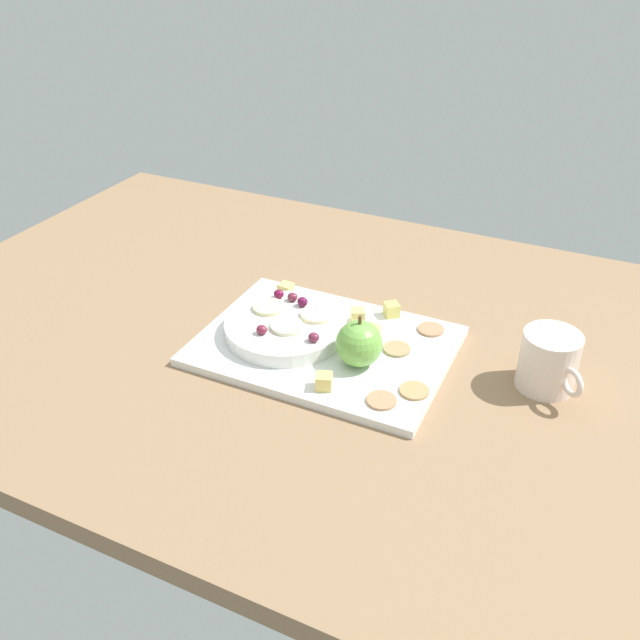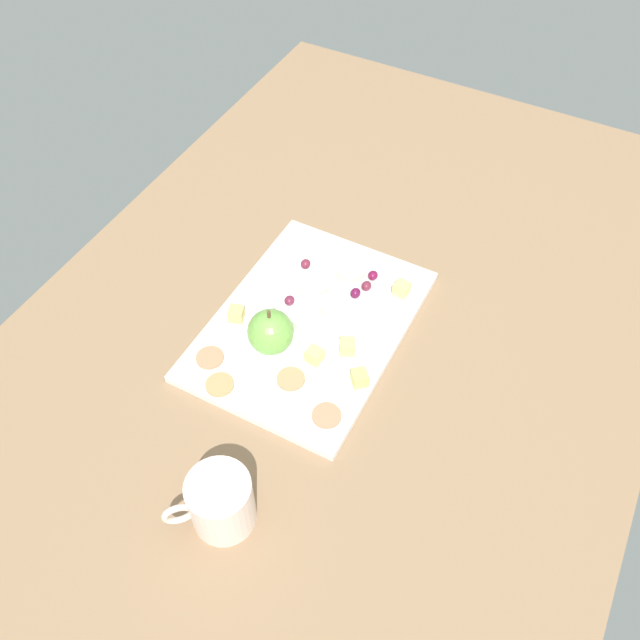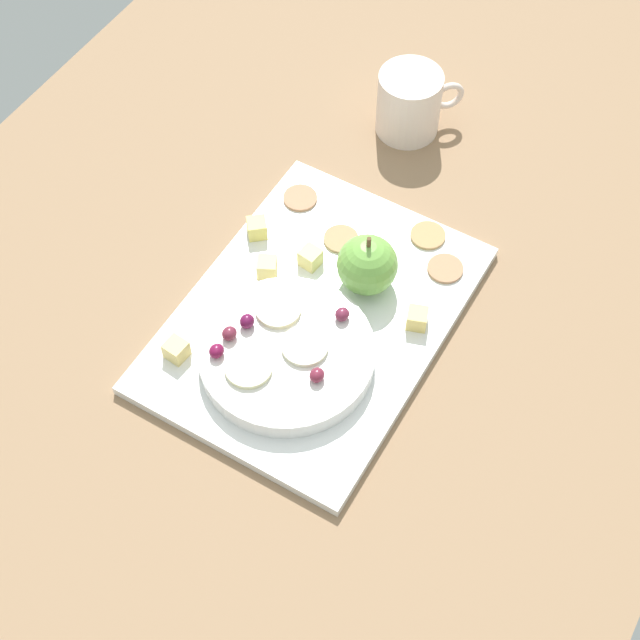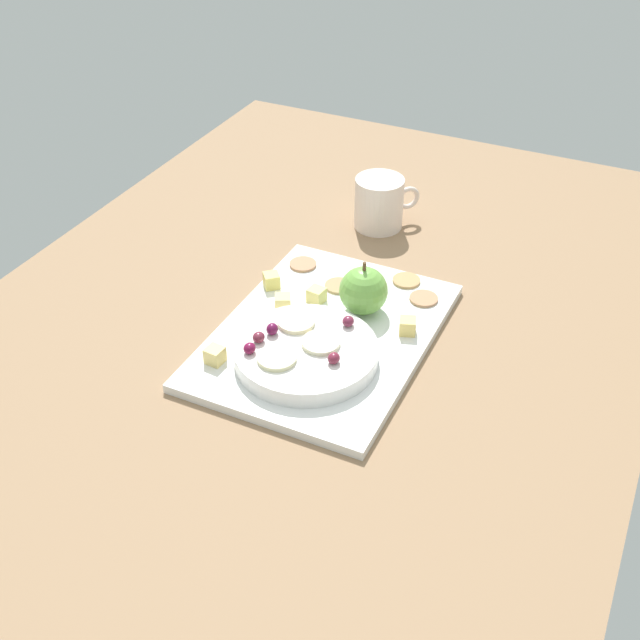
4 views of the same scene
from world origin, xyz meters
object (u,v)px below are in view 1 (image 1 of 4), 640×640
at_px(cracker_1, 431,329).
at_px(grape_1, 302,302).
at_px(platter, 325,346).
at_px(grape_4, 293,297).
at_px(serving_dish, 285,327).
at_px(apple_slice_2, 317,315).
at_px(cheese_cube_3, 392,310).
at_px(grape_3, 279,294).
at_px(cup, 549,361).
at_px(cracker_2, 382,400).
at_px(grape_0, 314,337).
at_px(cheese_cube_1, 324,381).
at_px(grape_2, 262,330).
at_px(apple_whole, 359,344).
at_px(apple_slice_1, 287,326).
at_px(cracker_0, 397,349).
at_px(cracker_3, 414,391).
at_px(cheese_cube_0, 358,316).
at_px(apple_slice_0, 269,307).
at_px(cheese_cube_2, 286,290).
at_px(cheese_cube_4, 370,333).

xyz_separation_m(cracker_1, grape_1, (0.19, 0.05, 0.03)).
relative_size(platter, grape_4, 22.05).
relative_size(serving_dish, apple_slice_2, 3.76).
bearing_deg(serving_dish, cheese_cube_3, -137.20).
relative_size(grape_3, cup, 0.18).
height_order(cracker_2, grape_0, grape_0).
distance_m(cheese_cube_1, grape_2, 0.14).
xyz_separation_m(apple_whole, apple_slice_1, (0.12, -0.01, -0.01)).
distance_m(cracker_1, apple_slice_2, 0.18).
bearing_deg(cracker_0, cheese_cube_3, -64.95).
bearing_deg(cracker_1, cracker_3, 99.36).
bearing_deg(cheese_cube_0, grape_0, 77.72).
height_order(platter, grape_3, grape_3).
bearing_deg(apple_slice_0, grape_3, -87.13).
relative_size(cracker_0, cracker_3, 1.00).
xyz_separation_m(platter, apple_slice_1, (0.05, 0.02, 0.03)).
relative_size(cracker_2, grape_2, 2.42).
distance_m(cheese_cube_2, grape_4, 0.06).
relative_size(apple_whole, apple_slice_2, 1.36).
height_order(serving_dish, cracker_2, serving_dish).
bearing_deg(cheese_cube_1, apple_slice_0, -38.03).
xyz_separation_m(grape_2, grape_3, (0.03, -0.10, -0.00)).
relative_size(cheese_cube_1, cracker_0, 0.53).
xyz_separation_m(cheese_cube_0, grape_2, (0.10, 0.12, 0.02)).
height_order(platter, grape_1, grape_1).
relative_size(cracker_0, cracker_2, 1.00).
xyz_separation_m(cheese_cube_4, cup, (-0.25, -0.01, 0.02)).
xyz_separation_m(platter, apple_slice_0, (0.10, -0.02, 0.03)).
height_order(cheese_cube_2, grape_0, grape_0).
xyz_separation_m(cheese_cube_1, cracker_0, (-0.06, -0.13, -0.01)).
distance_m(platter, cheese_cube_3, 0.13).
height_order(platter, grape_2, grape_2).
xyz_separation_m(cheese_cube_2, cracker_0, (-0.22, 0.07, -0.01)).
bearing_deg(platter, grape_4, -33.63).
bearing_deg(serving_dish, cup, -171.98).
bearing_deg(cheese_cube_2, cheese_cube_1, 129.25).
xyz_separation_m(cracker_1, grape_3, (0.24, 0.04, 0.03)).
relative_size(grape_0, grape_4, 1.00).
xyz_separation_m(cheese_cube_3, grape_2, (0.14, 0.16, 0.02)).
distance_m(serving_dish, grape_2, 0.05).
relative_size(apple_whole, cheese_cube_4, 3.11).
distance_m(grape_3, grape_4, 0.02).
bearing_deg(grape_1, apple_slice_1, 96.05).
xyz_separation_m(cracker_2, grape_1, (0.19, -0.14, 0.03)).
bearing_deg(cheese_cube_2, grape_4, 128.81).
xyz_separation_m(cracker_3, grape_0, (0.16, -0.02, 0.03)).
bearing_deg(grape_3, cheese_cube_4, 174.17).
bearing_deg(cracker_2, grape_1, -37.08).
bearing_deg(serving_dish, grape_3, -54.13).
relative_size(cracker_3, grape_0, 2.42).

